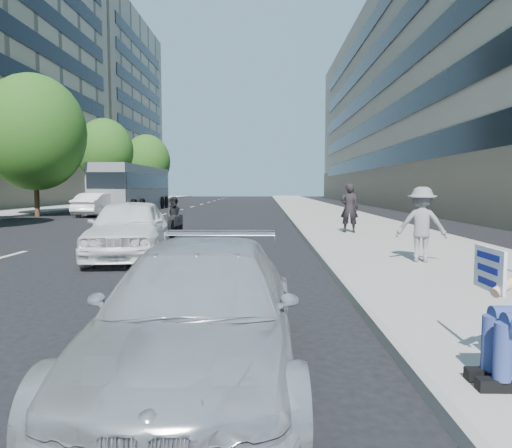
{
  "coord_description": "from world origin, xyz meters",
  "views": [
    {
      "loc": [
        0.08,
        -9.3,
        1.76
      ],
      "look_at": [
        -0.15,
        2.59,
        0.8
      ],
      "focal_mm": 32.0,
      "sensor_mm": 36.0,
      "label": 1
    }
  ],
  "objects_px": {
    "white_sedan_mid": "(99,204)",
    "motorcycle": "(175,218)",
    "white_sedan_near": "(129,228)",
    "pedestrian_woman": "(349,208)",
    "jogger": "(421,224)",
    "parked_sedan": "(201,313)",
    "bus": "(134,189)"
  },
  "relations": [
    {
      "from": "parked_sedan",
      "to": "white_sedan_mid",
      "type": "height_order",
      "value": "white_sedan_mid"
    },
    {
      "from": "white_sedan_near",
      "to": "motorcycle",
      "type": "distance_m",
      "value": 5.12
    },
    {
      "from": "jogger",
      "to": "white_sedan_mid",
      "type": "relative_size",
      "value": 0.38
    },
    {
      "from": "white_sedan_mid",
      "to": "bus",
      "type": "bearing_deg",
      "value": -89.03
    },
    {
      "from": "motorcycle",
      "to": "parked_sedan",
      "type": "bearing_deg",
      "value": -74.04
    },
    {
      "from": "parked_sedan",
      "to": "white_sedan_mid",
      "type": "distance_m",
      "value": 25.62
    },
    {
      "from": "pedestrian_woman",
      "to": "white_sedan_near",
      "type": "bearing_deg",
      "value": 48.46
    },
    {
      "from": "white_sedan_near",
      "to": "motorcycle",
      "type": "xyz_separation_m",
      "value": [
        0.14,
        5.12,
        -0.1
      ]
    },
    {
      "from": "white_sedan_mid",
      "to": "motorcycle",
      "type": "xyz_separation_m",
      "value": [
        6.96,
        -11.38,
        -0.07
      ]
    },
    {
      "from": "pedestrian_woman",
      "to": "white_sedan_near",
      "type": "xyz_separation_m",
      "value": [
        -6.41,
        -4.96,
        -0.28
      ]
    },
    {
      "from": "jogger",
      "to": "parked_sedan",
      "type": "bearing_deg",
      "value": 70.64
    },
    {
      "from": "parked_sedan",
      "to": "white_sedan_near",
      "type": "bearing_deg",
      "value": 111.05
    },
    {
      "from": "pedestrian_woman",
      "to": "bus",
      "type": "xyz_separation_m",
      "value": [
        -12.78,
        17.63,
        0.61
      ]
    },
    {
      "from": "jogger",
      "to": "bus",
      "type": "distance_m",
      "value": 27.4
    },
    {
      "from": "white_sedan_near",
      "to": "bus",
      "type": "height_order",
      "value": "bus"
    },
    {
      "from": "jogger",
      "to": "bus",
      "type": "xyz_separation_m",
      "value": [
        -13.16,
        24.02,
        0.68
      ]
    },
    {
      "from": "white_sedan_mid",
      "to": "pedestrian_woman",
      "type": "bearing_deg",
      "value": 144.15
    },
    {
      "from": "white_sedan_near",
      "to": "jogger",
      "type": "bearing_deg",
      "value": -19.75
    },
    {
      "from": "jogger",
      "to": "white_sedan_near",
      "type": "bearing_deg",
      "value": 3.13
    },
    {
      "from": "jogger",
      "to": "pedestrian_woman",
      "type": "bearing_deg",
      "value": -71.61
    },
    {
      "from": "pedestrian_woman",
      "to": "white_sedan_mid",
      "type": "height_order",
      "value": "pedestrian_woman"
    },
    {
      "from": "parked_sedan",
      "to": "motorcycle",
      "type": "height_order",
      "value": "motorcycle"
    },
    {
      "from": "pedestrian_woman",
      "to": "bus",
      "type": "height_order",
      "value": "bus"
    },
    {
      "from": "parked_sedan",
      "to": "bus",
      "type": "height_order",
      "value": "bus"
    },
    {
      "from": "jogger",
      "to": "white_sedan_mid",
      "type": "height_order",
      "value": "jogger"
    },
    {
      "from": "pedestrian_woman",
      "to": "white_sedan_mid",
      "type": "relative_size",
      "value": 0.41
    },
    {
      "from": "pedestrian_woman",
      "to": "bus",
      "type": "relative_size",
      "value": 0.14
    },
    {
      "from": "parked_sedan",
      "to": "white_sedan_mid",
      "type": "bearing_deg",
      "value": 111.89
    },
    {
      "from": "parked_sedan",
      "to": "motorcycle",
      "type": "distance_m",
      "value": 12.64
    },
    {
      "from": "parked_sedan",
      "to": "white_sedan_near",
      "type": "relative_size",
      "value": 0.98
    },
    {
      "from": "bus",
      "to": "parked_sedan",
      "type": "bearing_deg",
      "value": -72.36
    },
    {
      "from": "white_sedan_mid",
      "to": "motorcycle",
      "type": "bearing_deg",
      "value": 126.7
    }
  ]
}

